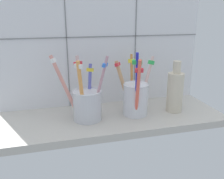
# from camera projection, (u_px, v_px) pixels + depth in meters

# --- Properties ---
(counter_slab) EXTENTS (0.64, 0.22, 0.02)m
(counter_slab) POSITION_uv_depth(u_px,v_px,m) (112.00, 119.00, 0.70)
(counter_slab) COLOR #BCB7AD
(counter_slab) RESTS_ON ground
(tile_wall_back) EXTENTS (0.64, 0.02, 0.45)m
(tile_wall_back) POSITION_uv_depth(u_px,v_px,m) (102.00, 39.00, 0.75)
(tile_wall_back) COLOR white
(tile_wall_back) RESTS_ON ground
(toothbrush_cup_left) EXTENTS (0.15, 0.09, 0.18)m
(toothbrush_cup_left) POSITION_uv_depth(u_px,v_px,m) (86.00, 102.00, 0.66)
(toothbrush_cup_left) COLOR silver
(toothbrush_cup_left) RESTS_ON counter_slab
(toothbrush_cup_right) EXTENTS (0.13, 0.16, 0.19)m
(toothbrush_cup_right) POSITION_uv_depth(u_px,v_px,m) (135.00, 97.00, 0.70)
(toothbrush_cup_right) COLOR silver
(toothbrush_cup_right) RESTS_ON counter_slab
(ceramic_vase) EXTENTS (0.05, 0.05, 0.15)m
(ceramic_vase) POSITION_uv_depth(u_px,v_px,m) (175.00, 91.00, 0.72)
(ceramic_vase) COLOR beige
(ceramic_vase) RESTS_ON counter_slab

